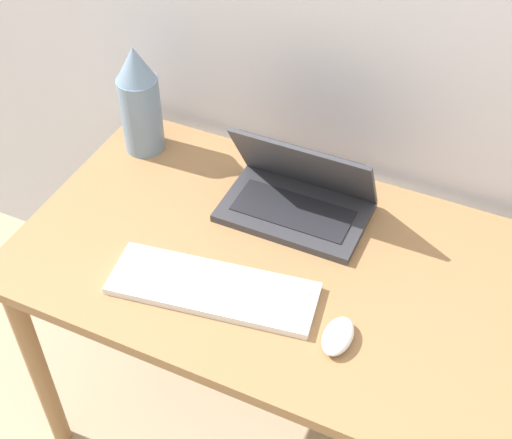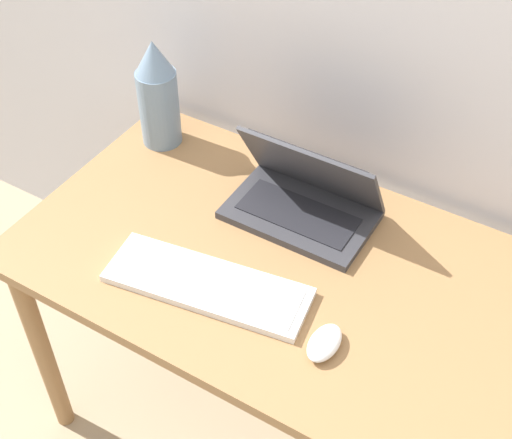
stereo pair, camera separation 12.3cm
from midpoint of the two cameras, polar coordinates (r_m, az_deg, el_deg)
The scene contains 5 objects.
desk at distance 1.70m, azimuth 3.65°, elevation -5.45°, with size 1.20×0.71×0.73m.
laptop at distance 1.71m, azimuth 5.93°, elevation 1.58°, with size 0.35×0.22×0.21m.
keyboard at distance 1.56m, azimuth -1.67°, elevation -5.31°, with size 0.47×0.22×0.02m.
mouse at distance 1.47m, azimuth 7.91°, elevation -9.85°, with size 0.06×0.10×0.03m.
vase at distance 1.88m, azimuth -6.01°, elevation 9.89°, with size 0.11×0.11×0.30m.
Camera 2 is at (0.53, -0.62, 1.92)m, focal length 50.00 mm.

